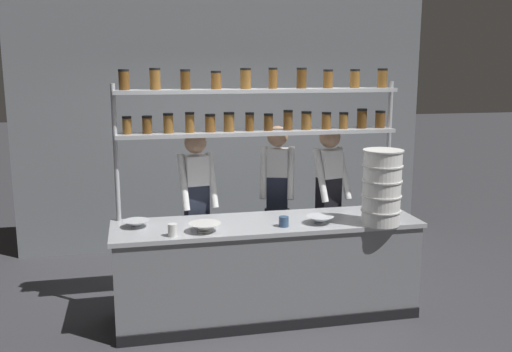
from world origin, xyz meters
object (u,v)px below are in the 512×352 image
Objects in this scene: serving_cup_front at (173,230)px; serving_cup_by_board at (284,222)px; chef_left at (197,203)px; prep_bowl_center_front at (320,220)px; spice_shelf_unit at (260,116)px; prep_bowl_near_left at (205,228)px; prep_bowl_center_back at (136,224)px; chef_center at (277,194)px; container_stack at (382,187)px; chef_right at (329,195)px.

serving_cup_front is 1.18× the size of serving_cup_by_board.
chef_left is 15.67× the size of serving_cup_front.
spice_shelf_unit is at bearing 132.70° from prep_bowl_center_front.
chef_left is 6.72× the size of prep_bowl_center_front.
prep_bowl_near_left is 0.64m from prep_bowl_center_back.
chef_center is at bearing 25.37° from prep_bowl_center_back.
prep_bowl_center_front is 1.66m from prep_bowl_center_back.
container_stack is at bearing -37.78° from chef_left.
serving_cup_by_board reaches higher than prep_bowl_center_front.
chef_center is (0.88, 0.22, 0.01)m from chef_left.
prep_bowl_center_back is 2.55× the size of serving_cup_by_board.
chef_left is at bearing 133.21° from serving_cup_by_board.
serving_cup_by_board is at bearing -11.37° from prep_bowl_center_back.
chef_left is 0.99× the size of chef_right.
serving_cup_front is at bearing -49.10° from prep_bowl_center_back.
prep_bowl_near_left reaches higher than prep_bowl_center_back.
prep_bowl_center_back is (-1.48, -0.70, -0.05)m from chef_center.
spice_shelf_unit reaches higher than chef_left.
chef_right is 6.08× the size of prep_bowl_near_left.
chef_left is 18.48× the size of serving_cup_by_board.
chef_right is at bearing 26.76° from serving_cup_front.
serving_cup_front is (-1.69, -0.85, -0.02)m from chef_right.
prep_bowl_center_back is (-1.64, 0.23, -0.00)m from prep_bowl_center_front.
chef_center is 7.30× the size of prep_bowl_center_back.
chef_center is at bearing 56.67° from spice_shelf_unit.
container_stack reaches higher than serving_cup_front.
prep_bowl_center_back is (-1.19, -0.26, -0.92)m from spice_shelf_unit.
prep_bowl_center_front is 1.35m from serving_cup_front.
serving_cup_front is at bearing 179.22° from container_stack.
prep_bowl_center_back is 1.32m from serving_cup_by_board.
container_stack is at bearing -3.60° from prep_bowl_near_left.
chef_center is 6.76× the size of prep_bowl_center_front.
chef_center is 1.64m from prep_bowl_center_back.
prep_bowl_center_front is 0.35m from serving_cup_by_board.
spice_shelf_unit is 1.40m from serving_cup_front.
prep_bowl_center_back is (-1.99, -0.51, -0.05)m from chef_right.
container_stack is 0.63m from prep_bowl_center_front.
chef_center is at bearing 41.47° from serving_cup_front.
serving_cup_by_board is (-0.35, -0.03, 0.01)m from prep_bowl_center_front.
chef_right is 6.76× the size of prep_bowl_center_front.
chef_center is 1.30m from container_stack.
container_stack is 1.63m from prep_bowl_near_left.
chef_center is 15.77× the size of serving_cup_front.
serving_cup_front reaches higher than prep_bowl_center_front.
container_stack is 6.28× the size of serving_cup_front.
prep_bowl_center_front is 2.33× the size of serving_cup_front.
serving_cup_by_board is at bearing 0.66° from prep_bowl_near_left.
serving_cup_front is at bearing -119.45° from chef_left.
chef_center is 2.51× the size of container_stack.
serving_cup_by_board is at bearing -147.71° from chef_right.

